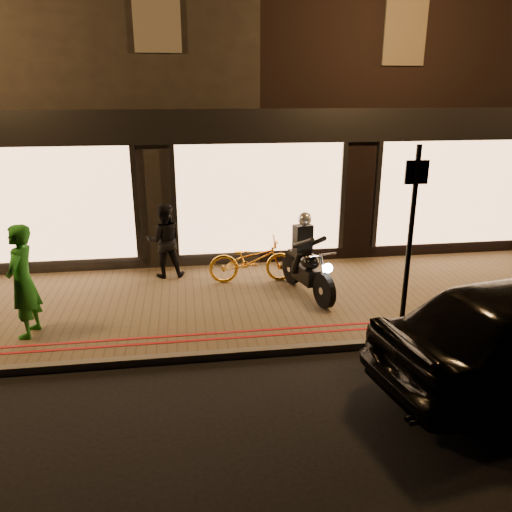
{
  "coord_description": "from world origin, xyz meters",
  "views": [
    {
      "loc": [
        -1.64,
        -6.63,
        3.85
      ],
      "look_at": [
        -0.44,
        1.57,
        1.1
      ],
      "focal_mm": 35.0,
      "sensor_mm": 36.0,
      "label": 1
    }
  ],
  "objects": [
    {
      "name": "ground",
      "position": [
        0.0,
        0.0,
        0.0
      ],
      "size": [
        90.0,
        90.0,
        0.0
      ],
      "primitive_type": "plane",
      "color": "black",
      "rests_on": "ground"
    },
    {
      "name": "sidewalk",
      "position": [
        0.0,
        2.0,
        0.06
      ],
      "size": [
        50.0,
        4.0,
        0.12
      ],
      "primitive_type": "cube",
      "color": "brown",
      "rests_on": "ground"
    },
    {
      "name": "kerb_stone",
      "position": [
        0.0,
        0.05,
        0.06
      ],
      "size": [
        50.0,
        0.14,
        0.12
      ],
      "primitive_type": "cube",
      "color": "#59544C",
      "rests_on": "ground"
    },
    {
      "name": "red_kerb_lines",
      "position": [
        0.0,
        0.55,
        0.12
      ],
      "size": [
        50.0,
        0.26,
        0.01
      ],
      "color": "#9A0E0F",
      "rests_on": "sidewalk"
    },
    {
      "name": "building_row",
      "position": [
        -0.0,
        8.99,
        4.25
      ],
      "size": [
        48.0,
        10.11,
        8.5
      ],
      "color": "black",
      "rests_on": "ground"
    },
    {
      "name": "motorcycle",
      "position": [
        0.6,
        2.07,
        0.73
      ],
      "size": [
        0.72,
        1.91,
        1.59
      ],
      "rotation": [
        0.0,
        0.0,
        0.25
      ],
      "color": "black",
      "rests_on": "sidewalk"
    },
    {
      "name": "sign_post",
      "position": [
        1.74,
        0.25,
        1.8
      ],
      "size": [
        0.35,
        0.08,
        3.0
      ],
      "rotation": [
        0.0,
        0.0,
        -0.03
      ],
      "color": "black",
      "rests_on": "sidewalk"
    },
    {
      "name": "bicycle_gold",
      "position": [
        -0.33,
        2.87,
        0.58
      ],
      "size": [
        1.77,
        0.67,
        0.92
      ],
      "primitive_type": "imported",
      "rotation": [
        0.0,
        0.0,
        1.54
      ],
      "color": "gold",
      "rests_on": "sidewalk"
    },
    {
      "name": "person_green",
      "position": [
        -4.19,
        1.05,
        1.03
      ],
      "size": [
        0.52,
        0.72,
        1.82
      ],
      "primitive_type": "imported",
      "rotation": [
        0.0,
        0.0,
        -1.71
      ],
      "color": "#1E721F",
      "rests_on": "sidewalk"
    },
    {
      "name": "person_dark",
      "position": [
        -2.08,
        3.44,
        0.9
      ],
      "size": [
        0.77,
        0.61,
        1.56
      ],
      "primitive_type": "imported",
      "rotation": [
        0.0,
        0.0,
        3.17
      ],
      "color": "black",
      "rests_on": "sidewalk"
    }
  ]
}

